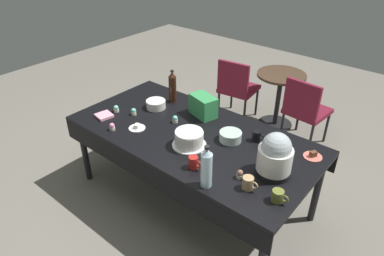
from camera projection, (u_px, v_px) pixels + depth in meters
ground at (192, 197)px, 3.46m from camera, size 9.00×9.00×0.00m
potluck_table at (192, 139)px, 3.10m from camera, size 2.20×1.10×0.75m
frosted_layer_cake at (189, 139)px, 2.87m from camera, size 0.29×0.29×0.14m
slow_cooker at (275, 156)px, 2.51m from camera, size 0.26×0.26×0.34m
glass_salad_bowl at (230, 136)px, 2.95m from camera, size 0.19×0.19×0.08m
ceramic_snack_bowl at (156, 104)px, 3.45m from camera, size 0.19×0.19×0.08m
dessert_plate_sage at (276, 149)px, 2.84m from camera, size 0.16×0.16×0.05m
dessert_plate_white at (137, 127)px, 3.13m from camera, size 0.15×0.15×0.04m
dessert_plate_coral at (313, 156)px, 2.76m from camera, size 0.15×0.15×0.05m
cupcake_mint at (116, 109)px, 3.38m from camera, size 0.05×0.05×0.07m
cupcake_lemon at (112, 127)px, 3.10m from camera, size 0.05×0.05×0.07m
cupcake_cocoa at (175, 119)px, 3.21m from camera, size 0.05×0.05×0.07m
cupcake_berry at (134, 112)px, 3.33m from camera, size 0.05×0.05×0.07m
cupcake_vanilla at (240, 174)px, 2.53m from camera, size 0.05×0.05×0.07m
soda_bottle_water at (206, 168)px, 2.40m from camera, size 0.08×0.08×0.33m
soda_bottle_cola at (173, 87)px, 3.50m from camera, size 0.08×0.08×0.34m
coffee_mug_black at (257, 136)px, 2.94m from camera, size 0.11×0.07×0.09m
coffee_mug_red at (194, 162)px, 2.62m from camera, size 0.12×0.07×0.10m
coffee_mug_tan at (248, 183)px, 2.43m from camera, size 0.12×0.08×0.09m
coffee_mug_olive at (278, 196)px, 2.32m from camera, size 0.12×0.08×0.09m
soda_carton at (203, 106)px, 3.29m from camera, size 0.29×0.22×0.20m
paper_napkin_stack at (104, 116)px, 3.31m from camera, size 0.16×0.16×0.02m
maroon_chair_left at (237, 86)px, 4.52m from camera, size 0.49×0.49×0.85m
maroon_chair_right at (305, 108)px, 4.01m from camera, size 0.48×0.48×0.85m
round_cafe_table at (279, 90)px, 4.39m from camera, size 0.60×0.60×0.72m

